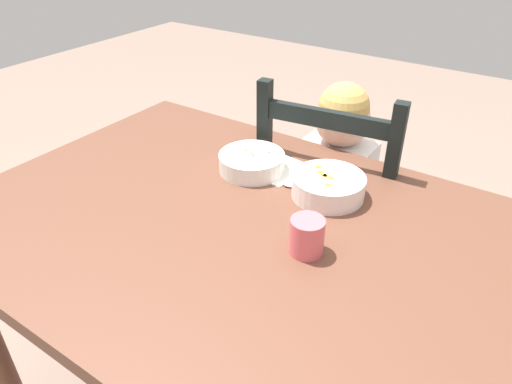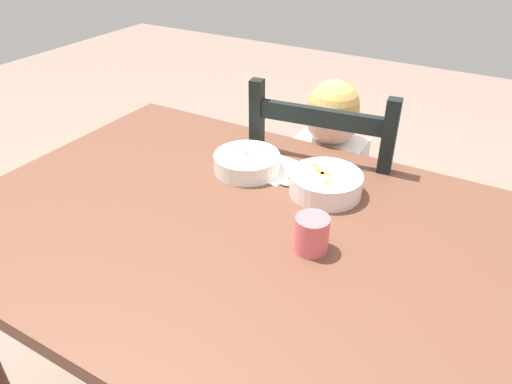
{
  "view_description": "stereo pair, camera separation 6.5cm",
  "coord_description": "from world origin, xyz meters",
  "px_view_note": "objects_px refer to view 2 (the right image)",
  "views": [
    {
      "loc": [
        0.53,
        -0.72,
        1.42
      ],
      "look_at": [
        -0.0,
        0.07,
        0.82
      ],
      "focal_mm": 33.08,
      "sensor_mm": 36.0,
      "label": 1
    },
    {
      "loc": [
        0.47,
        -0.75,
        1.42
      ],
      "look_at": [
        -0.0,
        0.07,
        0.82
      ],
      "focal_mm": 33.08,
      "sensor_mm": 36.0,
      "label": 2
    }
  ],
  "objects_px": {
    "dining_table": "(243,258)",
    "drinking_cup": "(312,234)",
    "dining_chair": "(322,220)",
    "spoon": "(296,184)",
    "bowl_of_peas": "(247,162)",
    "child_figure": "(324,179)",
    "bowl_of_carrots": "(326,183)"
  },
  "relations": [
    {
      "from": "dining_chair",
      "to": "child_figure",
      "type": "height_order",
      "value": "dining_chair"
    },
    {
      "from": "dining_table",
      "to": "bowl_of_peas",
      "type": "height_order",
      "value": "bowl_of_peas"
    },
    {
      "from": "dining_table",
      "to": "drinking_cup",
      "type": "bearing_deg",
      "value": -2.06
    },
    {
      "from": "drinking_cup",
      "to": "bowl_of_carrots",
      "type": "bearing_deg",
      "value": 105.41
    },
    {
      "from": "spoon",
      "to": "drinking_cup",
      "type": "relative_size",
      "value": 1.63
    },
    {
      "from": "child_figure",
      "to": "spoon",
      "type": "xyz_separation_m",
      "value": [
        0.03,
        -0.29,
        0.15
      ]
    },
    {
      "from": "bowl_of_peas",
      "to": "bowl_of_carrots",
      "type": "height_order",
      "value": "bowl_of_carrots"
    },
    {
      "from": "child_figure",
      "to": "bowl_of_peas",
      "type": "distance_m",
      "value": 0.36
    },
    {
      "from": "child_figure",
      "to": "drinking_cup",
      "type": "distance_m",
      "value": 0.58
    },
    {
      "from": "child_figure",
      "to": "dining_chair",
      "type": "bearing_deg",
      "value": 28.41
    },
    {
      "from": "bowl_of_peas",
      "to": "dining_table",
      "type": "bearing_deg",
      "value": -61.6
    },
    {
      "from": "dining_table",
      "to": "bowl_of_carrots",
      "type": "height_order",
      "value": "bowl_of_carrots"
    },
    {
      "from": "dining_table",
      "to": "dining_chair",
      "type": "distance_m",
      "value": 0.55
    },
    {
      "from": "drinking_cup",
      "to": "bowl_of_peas",
      "type": "bearing_deg",
      "value": 142.66
    },
    {
      "from": "dining_table",
      "to": "bowl_of_peas",
      "type": "relative_size",
      "value": 7.53
    },
    {
      "from": "dining_table",
      "to": "child_figure",
      "type": "distance_m",
      "value": 0.51
    },
    {
      "from": "dining_table",
      "to": "dining_chair",
      "type": "relative_size",
      "value": 1.39
    },
    {
      "from": "child_figure",
      "to": "drinking_cup",
      "type": "bearing_deg",
      "value": -70.97
    },
    {
      "from": "dining_chair",
      "to": "spoon",
      "type": "xyz_separation_m",
      "value": [
        0.03,
        -0.3,
        0.31
      ]
    },
    {
      "from": "bowl_of_peas",
      "to": "drinking_cup",
      "type": "distance_m",
      "value": 0.37
    },
    {
      "from": "child_figure",
      "to": "spoon",
      "type": "bearing_deg",
      "value": -83.34
    },
    {
      "from": "bowl_of_carrots",
      "to": "child_figure",
      "type": "bearing_deg",
      "value": 111.71
    },
    {
      "from": "bowl_of_carrots",
      "to": "bowl_of_peas",
      "type": "bearing_deg",
      "value": 179.99
    },
    {
      "from": "child_figure",
      "to": "drinking_cup",
      "type": "height_order",
      "value": "child_figure"
    },
    {
      "from": "bowl_of_peas",
      "to": "spoon",
      "type": "distance_m",
      "value": 0.15
    },
    {
      "from": "dining_table",
      "to": "bowl_of_carrots",
      "type": "relative_size",
      "value": 7.4
    },
    {
      "from": "bowl_of_carrots",
      "to": "spoon",
      "type": "distance_m",
      "value": 0.09
    },
    {
      "from": "dining_chair",
      "to": "spoon",
      "type": "relative_size",
      "value": 7.35
    },
    {
      "from": "dining_chair",
      "to": "drinking_cup",
      "type": "bearing_deg",
      "value": -71.78
    },
    {
      "from": "dining_table",
      "to": "bowl_of_peas",
      "type": "bearing_deg",
      "value": 118.4
    },
    {
      "from": "dining_table",
      "to": "bowl_of_carrots",
      "type": "xyz_separation_m",
      "value": [
        0.11,
        0.22,
        0.13
      ]
    },
    {
      "from": "bowl_of_peas",
      "to": "spoon",
      "type": "relative_size",
      "value": 1.36
    }
  ]
}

